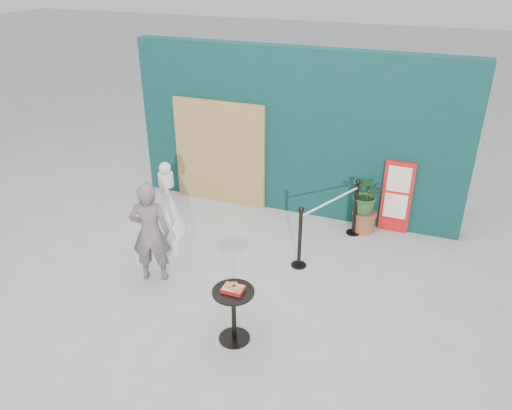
{
  "coord_description": "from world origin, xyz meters",
  "views": [
    {
      "loc": [
        2.38,
        -5.02,
        4.43
      ],
      "look_at": [
        0.0,
        1.2,
        1.0
      ],
      "focal_mm": 35.0,
      "sensor_mm": 36.0,
      "label": 1
    }
  ],
  "objects": [
    {
      "name": "planter",
      "position": [
        1.42,
        2.77,
        0.62
      ],
      "size": [
        0.63,
        0.54,
        1.07
      ],
      "color": "brown",
      "rests_on": "ground"
    },
    {
      "name": "food_basket",
      "position": [
        0.38,
        -0.56,
        0.79
      ],
      "size": [
        0.26,
        0.19,
        0.11
      ],
      "color": "#AE1C12",
      "rests_on": "cafe_table"
    },
    {
      "name": "ground",
      "position": [
        0.0,
        0.0,
        0.0
      ],
      "size": [
        60.0,
        60.0,
        0.0
      ],
      "primitive_type": "plane",
      "color": "#ADAAA5",
      "rests_on": "ground"
    },
    {
      "name": "stanchion_barrier",
      "position": [
        0.97,
        1.96,
        0.49
      ],
      "size": [
        0.84,
        1.54,
        1.03
      ],
      "color": "black",
      "rests_on": "ground"
    },
    {
      "name": "bamboo_fence",
      "position": [
        -1.4,
        2.94,
        1.0
      ],
      "size": [
        1.8,
        0.08,
        2.0
      ],
      "primitive_type": "cube",
      "color": "tan",
      "rests_on": "ground"
    },
    {
      "name": "woman",
      "position": [
        -1.27,
        0.23,
        0.79
      ],
      "size": [
        0.67,
        0.55,
        1.57
      ],
      "primitive_type": "imported",
      "rotation": [
        0.0,
        0.0,
        3.48
      ],
      "color": "slate",
      "rests_on": "ground"
    },
    {
      "name": "statue",
      "position": [
        -1.49,
        1.14,
        0.61
      ],
      "size": [
        0.58,
        0.58,
        1.49
      ],
      "color": "silver",
      "rests_on": "ground"
    },
    {
      "name": "cafe_table",
      "position": [
        0.38,
        -0.56,
        0.5
      ],
      "size": [
        0.52,
        0.52,
        0.75
      ],
      "color": "black",
      "rests_on": "ground"
    },
    {
      "name": "menu_board",
      "position": [
        1.9,
        2.95,
        0.65
      ],
      "size": [
        0.5,
        0.07,
        1.3
      ],
      "color": "red",
      "rests_on": "ground"
    },
    {
      "name": "back_wall",
      "position": [
        0.0,
        3.15,
        1.5
      ],
      "size": [
        6.0,
        0.3,
        3.0
      ],
      "primitive_type": "cube",
      "color": "#0B3232",
      "rests_on": "ground"
    }
  ]
}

